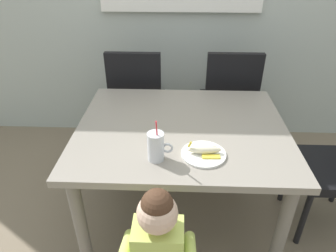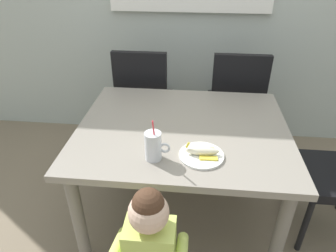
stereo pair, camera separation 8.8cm
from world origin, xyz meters
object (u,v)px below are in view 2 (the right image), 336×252
at_px(snack_plate, 201,155).
at_px(milk_cup, 153,147).
at_px(dining_chair_right, 236,100).
at_px(toddler_standing, 150,245).
at_px(dining_chair_left, 144,96).
at_px(peeled_banana, 203,151).
at_px(dining_table, 182,140).

bearing_deg(snack_plate, milk_cup, -170.43).
xyz_separation_m(dining_chair_right, milk_cup, (-0.52, -1.09, 0.25)).
distance_m(toddler_standing, milk_cup, 0.45).
bearing_deg(dining_chair_right, dining_chair_left, 1.22).
bearing_deg(milk_cup, toddler_standing, -85.27).
relative_size(dining_chair_right, toddler_standing, 1.15).
xyz_separation_m(dining_chair_left, peeled_banana, (0.49, -1.03, 0.21)).
xyz_separation_m(dining_chair_left, dining_chair_right, (0.77, 0.02, 0.00)).
bearing_deg(dining_chair_left, toddler_standing, 100.81).
distance_m(dining_table, peeled_banana, 0.33).
bearing_deg(dining_chair_right, toddler_standing, 71.20).
bearing_deg(peeled_banana, dining_table, 112.50).
relative_size(dining_chair_left, dining_chair_right, 1.00).
height_order(dining_chair_right, peeled_banana, dining_chair_right).
xyz_separation_m(dining_chair_right, peeled_banana, (-0.28, -1.05, 0.21)).
height_order(dining_table, dining_chair_left, dining_chair_left).
xyz_separation_m(dining_chair_right, toddler_standing, (-0.49, -1.45, -0.02)).
bearing_deg(milk_cup, dining_chair_left, 102.81).
distance_m(dining_chair_left, snack_plate, 1.15).
bearing_deg(toddler_standing, milk_cup, 94.73).
bearing_deg(dining_chair_left, dining_chair_right, -178.78).
distance_m(toddler_standing, snack_plate, 0.50).
distance_m(dining_table, snack_plate, 0.32).
height_order(milk_cup, snack_plate, milk_cup).
relative_size(dining_chair_right, peeled_banana, 5.56).
xyz_separation_m(dining_table, peeled_banana, (0.12, -0.28, 0.13)).
bearing_deg(snack_plate, dining_chair_right, 74.80).
distance_m(dining_chair_left, toddler_standing, 1.46).
xyz_separation_m(milk_cup, peeled_banana, (0.24, 0.04, -0.04)).
height_order(dining_table, snack_plate, snack_plate).
bearing_deg(dining_chair_left, dining_table, 116.40).
relative_size(dining_chair_left, milk_cup, 3.89).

